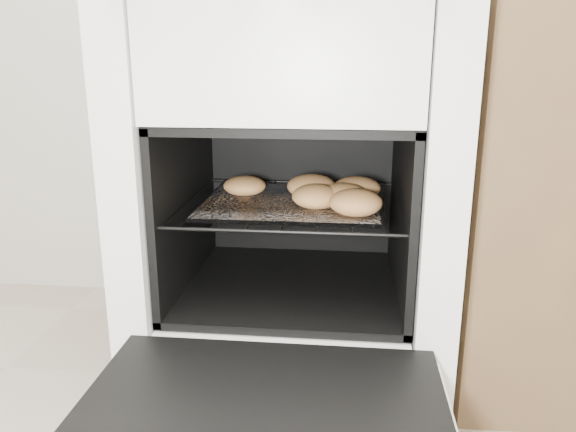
% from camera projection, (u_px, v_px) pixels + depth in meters
% --- Properties ---
extents(stove, '(0.66, 0.73, 1.01)m').
position_uv_depth(stove, '(295.00, 175.00, 1.30)').
color(stove, white).
rests_on(stove, ground).
extents(oven_door, '(0.59, 0.46, 0.04)m').
position_uv_depth(oven_door, '(260.00, 426.00, 0.85)').
color(oven_door, black).
rests_on(oven_door, stove).
extents(oven_rack, '(0.48, 0.46, 0.01)m').
position_uv_depth(oven_rack, '(292.00, 203.00, 1.25)').
color(oven_rack, black).
rests_on(oven_rack, stove).
extents(foil_sheet, '(0.37, 0.33, 0.01)m').
position_uv_depth(foil_sheet, '(291.00, 202.00, 1.22)').
color(foil_sheet, white).
rests_on(foil_sheet, oven_rack).
extents(baked_rolls, '(0.38, 0.28, 0.05)m').
position_uv_depth(baked_rolls, '(324.00, 192.00, 1.19)').
color(baked_rolls, '#DE9A59').
rests_on(baked_rolls, foil_sheet).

